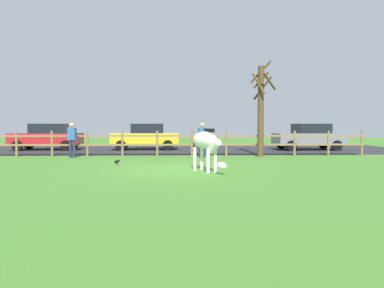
# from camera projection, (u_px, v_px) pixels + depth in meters

# --- Properties ---
(ground_plane) EXTENTS (60.00, 60.00, 0.00)m
(ground_plane) POSITION_uv_depth(u_px,v_px,m) (171.00, 169.00, 12.15)
(ground_plane) COLOR #47842D
(parking_asphalt) EXTENTS (28.00, 7.40, 0.05)m
(parking_asphalt) POSITION_uv_depth(u_px,v_px,m) (175.00, 150.00, 21.43)
(parking_asphalt) COLOR #2D2D33
(parking_asphalt) RESTS_ON ground_plane
(paddock_fence) EXTENTS (20.46, 0.11, 1.25)m
(paddock_fence) POSITION_uv_depth(u_px,v_px,m) (157.00, 142.00, 17.07)
(paddock_fence) COLOR olive
(paddock_fence) RESTS_ON ground_plane
(bare_tree) EXTENTS (1.22, 1.36, 4.71)m
(bare_tree) POSITION_uv_depth(u_px,v_px,m) (261.00, 107.00, 16.91)
(bare_tree) COLOR #513A23
(bare_tree) RESTS_ON ground_plane
(zebra) EXTENTS (1.17, 1.75, 1.41)m
(zebra) POSITION_uv_depth(u_px,v_px,m) (206.00, 143.00, 11.36)
(zebra) COLOR white
(zebra) RESTS_ON ground_plane
(crow_on_grass) EXTENTS (0.21, 0.10, 0.20)m
(crow_on_grass) POSITION_uv_depth(u_px,v_px,m) (117.00, 162.00, 13.38)
(crow_on_grass) COLOR black
(crow_on_grass) RESTS_ON ground_plane
(parked_car_grey) EXTENTS (4.09, 2.06, 1.56)m
(parked_car_grey) POSITION_uv_depth(u_px,v_px,m) (309.00, 137.00, 20.84)
(parked_car_grey) COLOR slate
(parked_car_grey) RESTS_ON parking_asphalt
(parked_car_yellow) EXTENTS (4.09, 2.07, 1.56)m
(parked_car_yellow) POSITION_uv_depth(u_px,v_px,m) (146.00, 136.00, 21.14)
(parked_car_yellow) COLOR yellow
(parked_car_yellow) RESTS_ON parking_asphalt
(parked_car_red) EXTENTS (4.06, 2.01, 1.56)m
(parked_car_red) POSITION_uv_depth(u_px,v_px,m) (47.00, 137.00, 20.87)
(parked_car_red) COLOR red
(parked_car_red) RESTS_ON parking_asphalt
(visitor_left_of_tree) EXTENTS (0.39, 0.28, 1.64)m
(visitor_left_of_tree) POSITION_uv_depth(u_px,v_px,m) (72.00, 138.00, 16.36)
(visitor_left_of_tree) COLOR #232847
(visitor_left_of_tree) RESTS_ON ground_plane
(visitor_right_of_tree) EXTENTS (0.39, 0.28, 1.64)m
(visitor_right_of_tree) POSITION_uv_depth(u_px,v_px,m) (202.00, 138.00, 16.50)
(visitor_right_of_tree) COLOR #232847
(visitor_right_of_tree) RESTS_ON ground_plane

